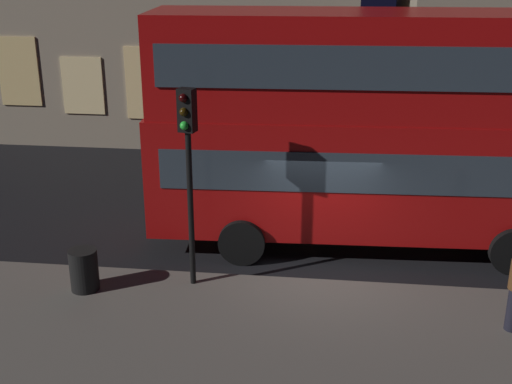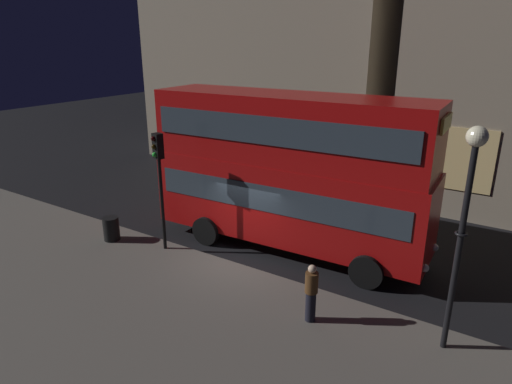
# 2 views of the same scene
# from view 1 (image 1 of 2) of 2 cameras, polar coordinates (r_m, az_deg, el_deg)

# --- Properties ---
(ground_plane) EXTENTS (80.00, 80.00, 0.00)m
(ground_plane) POSITION_cam_1_polar(r_m,az_deg,el_deg) (14.91, 5.44, -7.06)
(ground_plane) COLOR black
(double_decker_bus) EXTENTS (9.99, 3.06, 5.52)m
(double_decker_bus) POSITION_cam_1_polar(r_m,az_deg,el_deg) (15.43, 9.21, 5.97)
(double_decker_bus) COLOR #9E0C0C
(double_decker_bus) RESTS_ON ground
(traffic_light_near_kerb) EXTENTS (0.37, 0.39, 4.17)m
(traffic_light_near_kerb) POSITION_cam_1_polar(r_m,az_deg,el_deg) (13.18, -5.84, 3.78)
(traffic_light_near_kerb) COLOR black
(traffic_light_near_kerb) RESTS_ON sidewalk_slab
(litter_bin) EXTENTS (0.59, 0.59, 0.89)m
(litter_bin) POSITION_cam_1_polar(r_m,az_deg,el_deg) (14.27, -14.52, -6.46)
(litter_bin) COLOR black
(litter_bin) RESTS_ON sidewalk_slab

